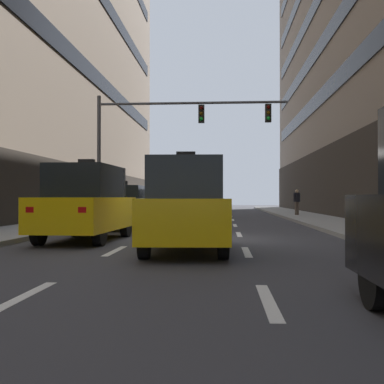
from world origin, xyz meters
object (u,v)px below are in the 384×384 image
object	(u,v)px
taxi_driving_3	(86,203)
taxi_driving_4	(122,207)
taxi_driving_1	(211,202)
taxi_driving_2	(206,203)
taxi_driving_0	(186,206)
pedestrian_0	(297,200)
traffic_signal_0	(166,129)

from	to	relation	value
taxi_driving_3	taxi_driving_4	size ratio (longest dim) A/B	0.98
taxi_driving_1	taxi_driving_2	size ratio (longest dim) A/B	0.93
taxi_driving_0	taxi_driving_2	distance (m)	19.02
pedestrian_0	taxi_driving_3	bearing A→B (deg)	-117.36
taxi_driving_1	traffic_signal_0	xyz separation A→B (m)	(-1.62, -20.79, 3.67)
taxi_driving_1	pedestrian_0	xyz separation A→B (m)	(5.69, -13.19, 0.26)
taxi_driving_2	traffic_signal_0	bearing A→B (deg)	-101.92
pedestrian_0	taxi_driving_0	bearing A→B (deg)	-106.18
taxi_driving_2	taxi_driving_4	xyz separation A→B (m)	(-2.94, -11.38, -0.02)
taxi_driving_2	traffic_signal_0	world-z (taller)	traffic_signal_0
taxi_driving_0	pedestrian_0	xyz separation A→B (m)	(5.47, 18.85, 0.01)
taxi_driving_4	taxi_driving_0	bearing A→B (deg)	-67.63
taxi_driving_2	traffic_signal_0	size ratio (longest dim) A/B	0.52
taxi_driving_4	pedestrian_0	bearing A→B (deg)	52.48
traffic_signal_0	pedestrian_0	distance (m)	11.08
taxi_driving_1	taxi_driving_2	world-z (taller)	taxi_driving_2
taxi_driving_1	taxi_driving_3	bearing A→B (deg)	-95.42
taxi_driving_2	taxi_driving_3	distance (m)	16.84
taxi_driving_1	taxi_driving_4	xyz separation A→B (m)	(-2.92, -24.40, 0.04)
taxi_driving_4	traffic_signal_0	size ratio (longest dim) A/B	0.51
taxi_driving_0	taxi_driving_4	world-z (taller)	taxi_driving_0
traffic_signal_0	pedestrian_0	xyz separation A→B (m)	(7.31, 7.60, -3.40)
taxi_driving_1	taxi_driving_3	distance (m)	29.75
taxi_driving_1	taxi_driving_2	xyz separation A→B (m)	(0.02, -13.02, 0.07)
traffic_signal_0	taxi_driving_2	bearing A→B (deg)	78.08
taxi_driving_0	taxi_driving_3	distance (m)	3.88
taxi_driving_0	taxi_driving_1	world-z (taller)	taxi_driving_0
taxi_driving_0	taxi_driving_3	size ratio (longest dim) A/B	0.98
taxi_driving_4	traffic_signal_0	distance (m)	5.28
pedestrian_0	taxi_driving_1	bearing A→B (deg)	113.34
taxi_driving_2	traffic_signal_0	xyz separation A→B (m)	(-1.64, -7.77, 3.60)
taxi_driving_1	taxi_driving_4	bearing A→B (deg)	-96.82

